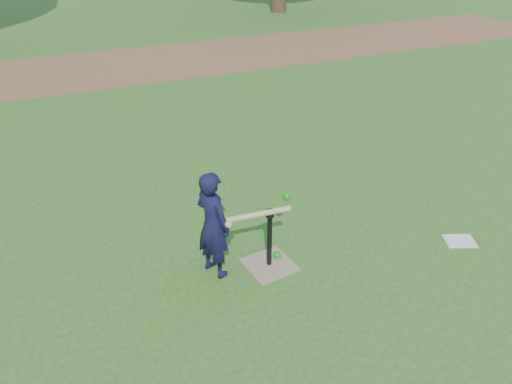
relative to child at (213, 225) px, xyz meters
name	(u,v)px	position (x,y,z in m)	size (l,w,h in m)	color
ground	(237,268)	(0.21, -0.04, -0.52)	(80.00, 80.00, 0.00)	#285116
dirt_strip	(102,68)	(0.21, 7.46, -0.51)	(24.00, 3.00, 0.01)	brown
child	(213,225)	(0.00, 0.00, 0.00)	(0.38, 0.25, 1.03)	black
wiffle_ball_ground	(277,255)	(0.61, -0.07, -0.48)	(0.08, 0.08, 0.08)	#0C8A11
clipboard	(460,241)	(2.43, -0.59, -0.51)	(0.30, 0.23, 0.01)	silver
batting_tee	(269,256)	(0.49, -0.14, -0.41)	(0.47, 0.47, 0.61)	#8C7658
swing_action	(262,211)	(0.41, -0.14, 0.11)	(0.71, 0.23, 0.11)	tan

